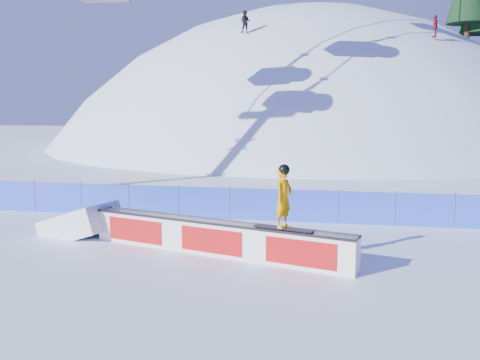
# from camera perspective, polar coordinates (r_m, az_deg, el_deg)

# --- Properties ---
(ground) EXTENTS (160.00, 160.00, 0.00)m
(ground) POSITION_cam_1_polar(r_m,az_deg,el_deg) (15.72, -0.77, -7.82)
(ground) COLOR white
(ground) RESTS_ON ground
(snow_hill) EXTENTS (64.00, 64.00, 64.00)m
(snow_hill) POSITION_cam_1_polar(r_m,az_deg,el_deg) (61.13, 7.10, -13.28)
(snow_hill) COLOR white
(snow_hill) RESTS_ON ground
(safety_fence) EXTENTS (22.05, 0.05, 1.30)m
(safety_fence) POSITION_cam_1_polar(r_m,az_deg,el_deg) (19.90, 1.73, -2.62)
(safety_fence) COLOR blue
(safety_fence) RESTS_ON ground
(rail_box) EXTENTS (8.12, 2.99, 1.00)m
(rail_box) POSITION_cam_1_polar(r_m,az_deg,el_deg) (15.48, -2.61, -6.20)
(rail_box) COLOR white
(rail_box) RESTS_ON ground
(snow_ramp) EXTENTS (2.88, 2.25, 1.58)m
(snow_ramp) POSITION_cam_1_polar(r_m,az_deg,el_deg) (18.68, -16.61, -5.58)
(snow_ramp) COLOR white
(snow_ramp) RESTS_ON ground
(snowboarder) EXTENTS (1.69, 0.78, 1.75)m
(snowboarder) POSITION_cam_1_polar(r_m,az_deg,el_deg) (14.28, 4.69, -1.84)
(snowboarder) COLOR black
(snowboarder) RESTS_ON rail_box
(distant_skiers) EXTENTS (18.40, 9.51, 7.92)m
(distant_skiers) POSITION_cam_1_polar(r_m,az_deg,el_deg) (45.07, 10.74, 16.50)
(distant_skiers) COLOR black
(distant_skiers) RESTS_ON ground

